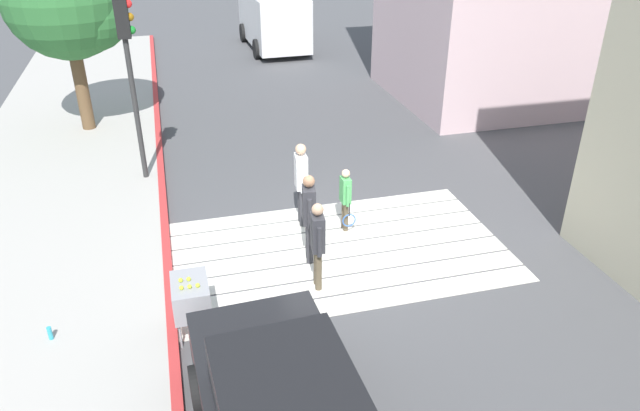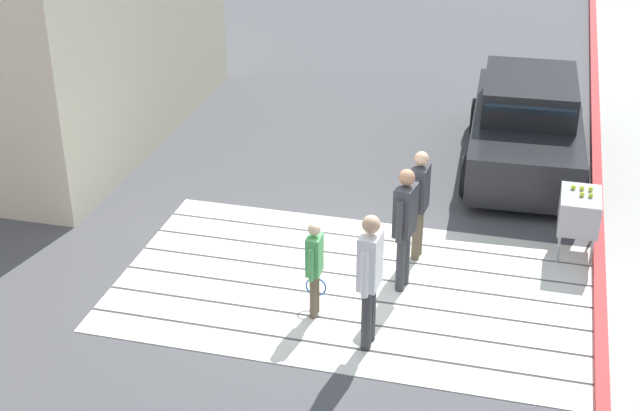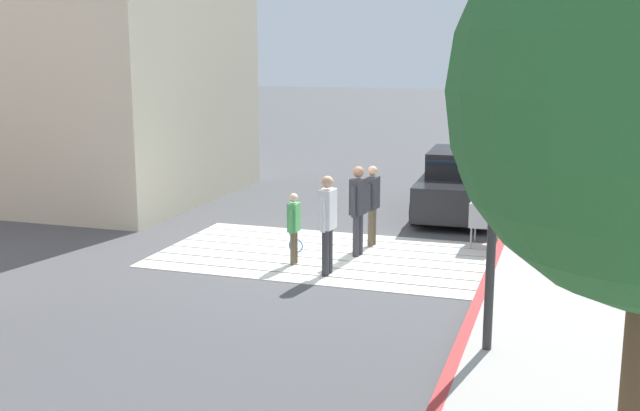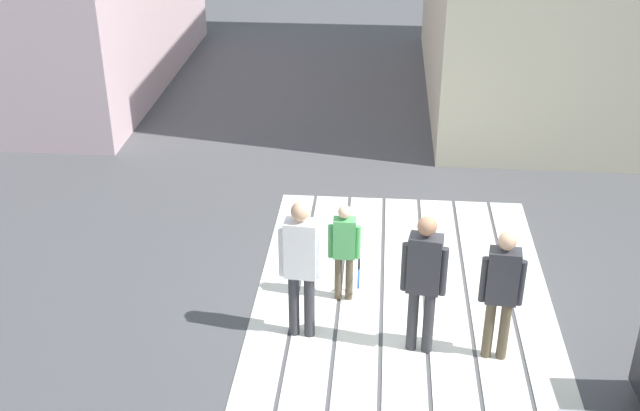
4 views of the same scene
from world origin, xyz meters
TOP-DOWN VIEW (x-y plane):
  - ground_plane at (0.00, 0.00)m, footprint 120.00×120.00m
  - crosswalk_stripes at (0.00, -0.00)m, footprint 6.40×3.80m
  - sidewalk_west at (-5.60, 0.00)m, footprint 4.80×40.00m
  - curb_painted at (-3.25, 0.00)m, footprint 0.16×40.00m
  - building_far_south at (8.50, -4.10)m, footprint 8.00×7.03m
  - car_parked_near_curb at (-2.00, -4.62)m, footprint 2.13×4.38m
  - traffic_light_corner at (-3.58, 4.18)m, footprint 0.39×0.28m
  - tennis_ball_cart at (-2.90, -1.70)m, footprint 0.56×0.80m
  - water_bottle at (-5.05, -1.45)m, footprint 0.07×0.07m
  - pedestrian_adult_lead at (-0.64, -0.17)m, footprint 0.28×0.51m
  - pedestrian_adult_trailing at (-0.46, 1.23)m, footprint 0.26×0.52m
  - pedestrian_adult_side at (-0.70, -1.03)m, footprint 0.24×0.49m
  - pedestrian_child_with_racket at (0.34, 0.76)m, footprint 0.28×0.41m

SIDE VIEW (x-z plane):
  - ground_plane at x=0.00m, z-range 0.00..0.00m
  - crosswalk_stripes at x=0.00m, z-range 0.00..0.01m
  - sidewalk_west at x=-5.60m, z-range 0.00..0.12m
  - curb_painted at x=-3.25m, z-range 0.00..0.13m
  - water_bottle at x=-5.05m, z-range 0.12..0.34m
  - tennis_ball_cart at x=-2.90m, z-range 0.19..1.21m
  - car_parked_near_curb at x=-2.00m, z-range -0.05..1.52m
  - pedestrian_child_with_racket at x=0.34m, z-range 0.09..1.45m
  - pedestrian_adult_side at x=-0.70m, z-range 0.14..1.79m
  - pedestrian_adult_lead at x=-0.64m, z-range 0.15..1.92m
  - pedestrian_adult_trailing at x=-0.46m, z-range 0.15..1.95m
  - traffic_light_corner at x=-3.58m, z-range 0.92..5.16m
  - building_far_south at x=8.50m, z-range 0.00..7.72m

